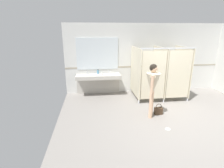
# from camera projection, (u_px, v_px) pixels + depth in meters

# --- Properties ---
(ground_plane) EXTENTS (6.66, 5.97, 0.10)m
(ground_plane) POSITION_uv_depth(u_px,v_px,m) (175.00, 123.00, 4.92)
(ground_plane) COLOR gray
(wall_back) EXTENTS (6.66, 0.12, 2.74)m
(wall_back) POSITION_uv_depth(u_px,v_px,m) (148.00, 58.00, 7.10)
(wall_back) COLOR silver
(wall_back) RESTS_ON ground_plane
(wall_back_tile_band) EXTENTS (6.66, 0.01, 0.06)m
(wall_back_tile_band) POSITION_uv_depth(u_px,v_px,m) (148.00, 66.00, 7.14)
(wall_back_tile_band) COLOR #9E937F
(wall_back_tile_band) RESTS_ON wall_back
(vanity_counter) EXTENTS (1.71, 0.59, 0.95)m
(vanity_counter) POSITION_uv_depth(u_px,v_px,m) (98.00, 79.00, 6.81)
(vanity_counter) COLOR #B2ADA3
(vanity_counter) RESTS_ON ground_plane
(mirror_panel) EXTENTS (1.61, 0.02, 1.22)m
(mirror_panel) POSITION_uv_depth(u_px,v_px,m) (97.00, 54.00, 6.73)
(mirror_panel) COLOR silver
(mirror_panel) RESTS_ON wall_back
(bathroom_stalls) EXTENTS (1.88, 1.37, 1.93)m
(bathroom_stalls) POSITION_uv_depth(u_px,v_px,m) (161.00, 72.00, 6.33)
(bathroom_stalls) COLOR beige
(bathroom_stalls) RESTS_ON ground_plane
(person_standing) EXTENTS (0.53, 0.53, 1.58)m
(person_standing) POSITION_uv_depth(u_px,v_px,m) (153.00, 85.00, 4.90)
(person_standing) COLOR #DBAD89
(person_standing) RESTS_ON ground_plane
(handbag) EXTENTS (0.24, 0.13, 0.35)m
(handbag) POSITION_uv_depth(u_px,v_px,m) (158.00, 111.00, 5.28)
(handbag) COLOR #3F2D1E
(handbag) RESTS_ON ground_plane
(soap_dispenser) EXTENTS (0.07, 0.07, 0.18)m
(soap_dispenser) POSITION_uv_depth(u_px,v_px,m) (98.00, 72.00, 6.81)
(soap_dispenser) COLOR teal
(soap_dispenser) RESTS_ON vanity_counter
(paper_cup) EXTENTS (0.07, 0.07, 0.09)m
(paper_cup) POSITION_uv_depth(u_px,v_px,m) (102.00, 74.00, 6.56)
(paper_cup) COLOR white
(paper_cup) RESTS_ON vanity_counter
(floor_drain_cover) EXTENTS (0.14, 0.14, 0.01)m
(floor_drain_cover) POSITION_uv_depth(u_px,v_px,m) (168.00, 129.00, 4.51)
(floor_drain_cover) COLOR #B7BABF
(floor_drain_cover) RESTS_ON ground_plane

